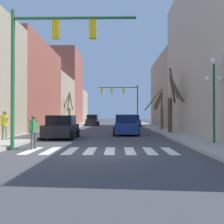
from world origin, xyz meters
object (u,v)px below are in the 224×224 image
Objects in this scene: car_driving_toward_lane at (126,125)px; street_tree_right_near at (172,102)px; pedestrian_near_right_corner at (5,123)px; pedestrian_on_right_sidewalk at (57,121)px; street_lamp_right_corner at (214,83)px; car_parked_right_near at (133,121)px; car_at_intersection at (62,128)px; pedestrian_crossing_street at (34,129)px; car_parked_left_far at (92,120)px; street_tree_right_mid at (69,111)px; street_tree_right_far at (160,110)px; traffic_signal_near at (47,49)px; car_parked_right_far at (127,123)px; traffic_signal_far at (123,95)px.

car_driving_toward_lane is 0.79× the size of street_tree_right_near.
pedestrian_on_right_sidewalk is at bearing -64.74° from pedestrian_near_right_corner.
street_lamp_right_corner is at bearing -161.31° from pedestrian_near_right_corner.
car_parked_right_near is 21.65m from car_at_intersection.
pedestrian_near_right_corner reaches higher than pedestrian_crossing_street.
street_lamp_right_corner reaches higher than pedestrian_on_right_sidewalk.
car_parked_right_near is 7.20m from car_parked_left_far.
street_tree_right_mid is at bearing 27.87° from car_driving_toward_lane.
street_tree_right_far reaches higher than car_driving_toward_lane.
car_at_intersection is at bearing -179.87° from car_parked_left_far.
car_parked_right_near is at bearing 96.28° from street_lamp_right_corner.
car_parked_right_near is 3.11× the size of pedestrian_on_right_sidewalk.
traffic_signal_near reaches higher than pedestrian_near_right_corner.
car_parked_right_far is at bearing -23.39° from car_at_intersection.
car_parked_left_far is at bearing 69.98° from street_tree_right_mid.
street_tree_right_near is at bearing -172.60° from pedestrian_on_right_sidewalk.
street_lamp_right_corner reaches higher than pedestrian_crossing_street.
street_tree_right_far is at bearing -148.97° from car_parked_left_far.
pedestrian_near_right_corner is (-11.92, 1.66, -2.17)m from street_lamp_right_corner.
street_lamp_right_corner is at bearing -81.66° from traffic_signal_far.
pedestrian_crossing_street is at bearing 166.65° from car_parked_right_near.
pedestrian_crossing_street is (-0.05, -6.06, 0.21)m from car_at_intersection.
car_parked_right_far is at bearing 76.27° from traffic_signal_near.
car_parked_right_near is (1.65, 17.20, -0.00)m from car_driving_toward_lane.
traffic_signal_far is at bearing -79.59° from pedestrian_near_right_corner.
traffic_signal_far is at bearing 104.46° from street_tree_right_far.
pedestrian_near_right_corner is (-3.49, 3.52, -3.53)m from traffic_signal_near.
car_parked_right_far is 9.13m from car_parked_right_near.
street_tree_right_near is at bearing 53.10° from traffic_signal_near.
street_tree_right_far is (8.61, 15.82, 1.29)m from pedestrian_crossing_street.
car_parked_right_far is 1.01× the size of street_tree_right_far.
car_driving_toward_lane is at bearing 67.84° from traffic_signal_near.
street_tree_right_near is 1.22× the size of street_tree_right_mid.
traffic_signal_far reaches higher than car_driving_toward_lane.
street_tree_right_near is 17.05m from street_tree_right_mid.
traffic_signal_near is 3.77× the size of pedestrian_near_right_corner.
car_parked_right_near is at bearing 101.63° from street_tree_right_far.
traffic_signal_far is at bearing 41.93° from street_tree_right_mid.
pedestrian_crossing_street is at bearing -83.82° from street_tree_right_mid.
street_tree_right_far reaches higher than pedestrian_crossing_street.
pedestrian_near_right_corner is 20.03m from street_tree_right_mid.
pedestrian_on_right_sidewalk is at bearing 26.42° from pedestrian_crossing_street.
traffic_signal_near reaches higher than car_parked_right_far.
traffic_signal_near reaches higher than pedestrian_on_right_sidewalk.
pedestrian_near_right_corner is at bearing 158.74° from car_parked_right_near.
street_tree_right_near is (3.79, -19.50, -2.04)m from traffic_signal_far.
street_tree_right_near is (2.40, -16.31, 2.05)m from car_parked_right_near.
street_lamp_right_corner is at bearing -62.67° from pedestrian_crossing_street.
street_lamp_right_corner is (4.16, -28.37, -1.53)m from traffic_signal_far.
car_at_intersection is at bearing 153.77° from street_lamp_right_corner.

